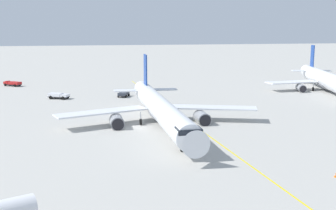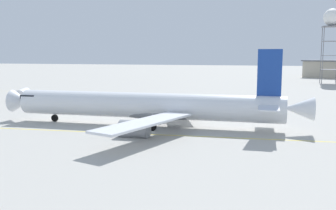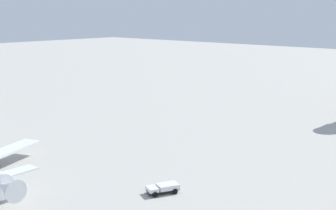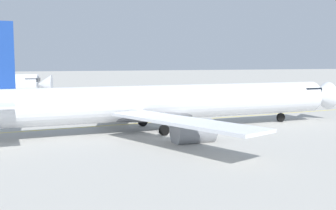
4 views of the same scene
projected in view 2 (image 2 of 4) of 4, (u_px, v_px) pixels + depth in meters
name	position (u px, v px, depth m)	size (l,w,h in m)	color
ground_plane	(152.00, 122.00, 59.36)	(600.00, 600.00, 0.00)	#ADAAA3
airliner_main	(150.00, 107.00, 55.59)	(36.27, 45.85, 11.43)	white
fuel_tanker_truck	(24.00, 94.00, 85.45)	(9.65, 6.05, 2.87)	#232326
radar_tower	(332.00, 21.00, 133.47)	(6.17, 6.17, 26.37)	slate
taxiway_centreline	(115.00, 133.00, 51.05)	(9.94, 128.45, 0.01)	yellow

